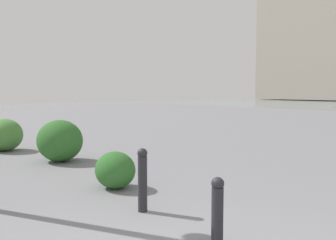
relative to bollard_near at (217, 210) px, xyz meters
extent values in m
cube|color=#9E9384|center=(32.58, -61.07, 17.42)|extent=(17.38, 15.07, 35.58)
cylinder|color=#232328|center=(0.00, 0.00, -0.07)|extent=(0.12, 0.12, 0.60)
sphere|color=#232328|center=(0.00, 0.00, 0.27)|extent=(0.13, 0.13, 0.13)
cylinder|color=#232328|center=(1.35, -0.03, -0.01)|extent=(0.12, 0.12, 0.72)
sphere|color=#232328|center=(1.35, -0.03, 0.39)|extent=(0.13, 0.13, 0.13)
ellipsoid|color=#2D6628|center=(2.55, -0.33, -0.08)|extent=(0.70, 0.63, 0.59)
ellipsoid|color=#2D6628|center=(5.26, -0.52, 0.09)|extent=(1.08, 0.97, 0.92)
ellipsoid|color=#477F38|center=(7.51, 0.04, 0.05)|extent=(0.98, 0.88, 0.84)
camera|label=1|loc=(-2.47, 2.61, 1.19)|focal=39.10mm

